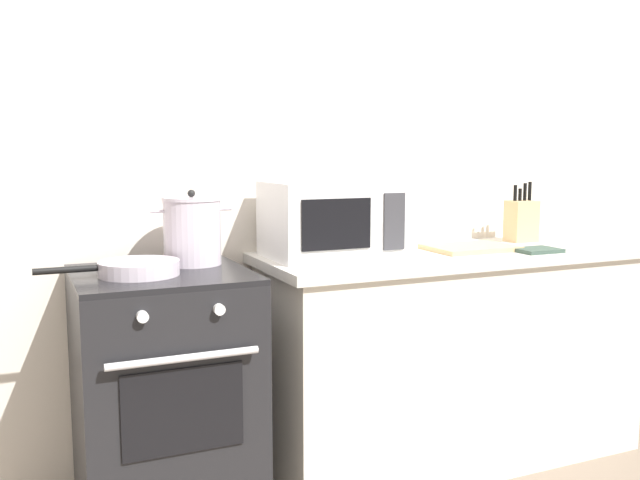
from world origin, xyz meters
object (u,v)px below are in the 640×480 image
at_px(microwave, 331,219).
at_px(oven_mitt, 537,250).
at_px(stove, 165,398).
at_px(stock_pot, 192,231).
at_px(frying_pan, 137,268).
at_px(knife_block, 521,220).
at_px(cutting_board, 470,248).

distance_m(microwave, oven_mitt, 0.88).
bearing_deg(oven_mitt, stove, 174.07).
bearing_deg(oven_mitt, microwave, 164.16).
relative_size(stock_pot, microwave, 0.60).
bearing_deg(stock_pot, frying_pan, -146.30).
xyz_separation_m(microwave, oven_mitt, (0.84, -0.24, -0.14)).
bearing_deg(stock_pot, knife_block, 1.06).
distance_m(stove, microwave, 0.92).
height_order(microwave, cutting_board, microwave).
relative_size(microwave, oven_mitt, 2.78).
distance_m(cutting_board, oven_mitt, 0.27).
bearing_deg(oven_mitt, stock_pot, 168.95).
bearing_deg(cutting_board, knife_block, 19.89).
xyz_separation_m(knife_block, oven_mitt, (-0.17, -0.30, -0.09)).
bearing_deg(frying_pan, oven_mitt, -4.22).
xyz_separation_m(stock_pot, oven_mitt, (1.39, -0.27, -0.12)).
relative_size(frying_pan, knife_block, 1.70).
distance_m(frying_pan, oven_mitt, 1.62).
xyz_separation_m(frying_pan, cutting_board, (1.40, 0.04, -0.02)).
distance_m(stock_pot, knife_block, 1.56).
distance_m(stock_pot, cutting_board, 1.18).
bearing_deg(frying_pan, cutting_board, 1.67).
relative_size(stove, stock_pot, 3.05).
relative_size(frying_pan, microwave, 0.94).
bearing_deg(frying_pan, stock_pot, 33.70).
distance_m(stove, stock_pot, 0.61).
bearing_deg(frying_pan, microwave, 8.68).
relative_size(stock_pot, knife_block, 1.09).
xyz_separation_m(stove, oven_mitt, (1.53, -0.16, 0.47)).
relative_size(stove, knife_block, 3.32).
bearing_deg(cutting_board, stove, -179.95).
bearing_deg(oven_mitt, cutting_board, 144.09).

